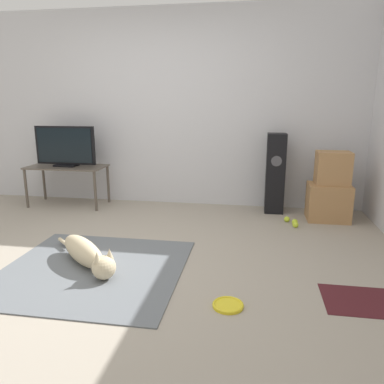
# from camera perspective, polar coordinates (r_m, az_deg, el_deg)

# --- Properties ---
(ground_plane) EXTENTS (12.00, 12.00, 0.00)m
(ground_plane) POSITION_cam_1_polar(r_m,az_deg,el_deg) (3.39, -11.73, -10.62)
(ground_plane) COLOR #9E9384
(wall_back) EXTENTS (8.00, 0.06, 2.55)m
(wall_back) POSITION_cam_1_polar(r_m,az_deg,el_deg) (5.11, -3.82, 12.49)
(wall_back) COLOR silver
(wall_back) RESTS_ON ground_plane
(area_rug) EXTENTS (1.50, 1.47, 0.01)m
(area_rug) POSITION_cam_1_polar(r_m,az_deg,el_deg) (3.32, -14.90, -11.30)
(area_rug) COLOR slate
(area_rug) RESTS_ON ground_plane
(dog) EXTENTS (0.83, 0.75, 0.25)m
(dog) POSITION_cam_1_polar(r_m,az_deg,el_deg) (3.34, -15.72, -9.06)
(dog) COLOR beige
(dog) RESTS_ON area_rug
(frisbee) EXTENTS (0.22, 0.22, 0.03)m
(frisbee) POSITION_cam_1_polar(r_m,az_deg,el_deg) (2.70, 5.51, -16.77)
(frisbee) COLOR yellow
(frisbee) RESTS_ON ground_plane
(cardboard_box_lower) EXTENTS (0.48, 0.37, 0.43)m
(cardboard_box_lower) POSITION_cam_1_polar(r_m,az_deg,el_deg) (4.71, 20.05, -1.47)
(cardboard_box_lower) COLOR #A87A4C
(cardboard_box_lower) RESTS_ON ground_plane
(cardboard_box_upper) EXTENTS (0.38, 0.29, 0.38)m
(cardboard_box_upper) POSITION_cam_1_polar(r_m,az_deg,el_deg) (4.62, 20.68, 3.41)
(cardboard_box_upper) COLOR #A87A4C
(cardboard_box_upper) RESTS_ON cardboard_box_lower
(floor_speaker) EXTENTS (0.23, 0.24, 1.00)m
(floor_speaker) POSITION_cam_1_polar(r_m,az_deg,el_deg) (4.79, 12.57, 2.77)
(floor_speaker) COLOR black
(floor_speaker) RESTS_ON ground_plane
(tv_stand) EXTENTS (1.02, 0.49, 0.54)m
(tv_stand) POSITION_cam_1_polar(r_m,az_deg,el_deg) (5.28, -18.52, 3.07)
(tv_stand) COLOR brown
(tv_stand) RESTS_ON ground_plane
(tv) EXTENTS (0.82, 0.20, 0.53)m
(tv) POSITION_cam_1_polar(r_m,az_deg,el_deg) (5.24, -18.77, 6.55)
(tv) COLOR black
(tv) RESTS_ON tv_stand
(tennis_ball_by_boxes) EXTENTS (0.07, 0.07, 0.07)m
(tennis_ball_by_boxes) POSITION_cam_1_polar(r_m,az_deg,el_deg) (4.36, 15.49, -4.83)
(tennis_ball_by_boxes) COLOR #C6E033
(tennis_ball_by_boxes) RESTS_ON ground_plane
(tennis_ball_near_speaker) EXTENTS (0.07, 0.07, 0.07)m
(tennis_ball_near_speaker) POSITION_cam_1_polar(r_m,az_deg,el_deg) (4.46, 15.40, -4.41)
(tennis_ball_near_speaker) COLOR #C6E033
(tennis_ball_near_speaker) RESTS_ON ground_plane
(tennis_ball_loose_on_carpet) EXTENTS (0.07, 0.07, 0.07)m
(tennis_ball_loose_on_carpet) POSITION_cam_1_polar(r_m,az_deg,el_deg) (4.53, 14.26, -4.04)
(tennis_ball_loose_on_carpet) COLOR #C6E033
(tennis_ball_loose_on_carpet) RESTS_ON ground_plane
(door_mat) EXTENTS (0.73, 0.44, 0.01)m
(door_mat) POSITION_cam_1_polar(r_m,az_deg,el_deg) (3.04, 26.26, -14.81)
(door_mat) COLOR #47191E
(door_mat) RESTS_ON ground_plane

